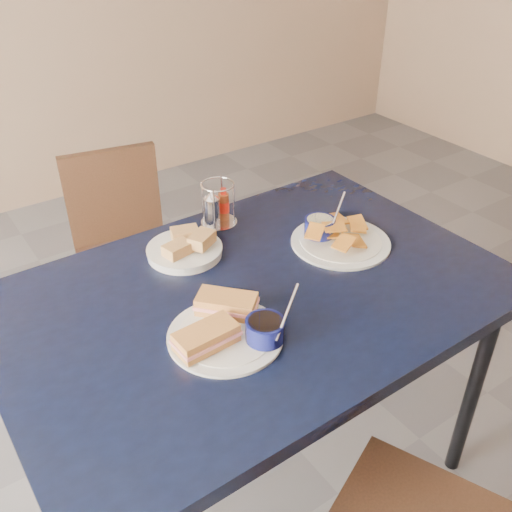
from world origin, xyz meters
TOP-DOWN VIEW (x-y plane):
  - dining_table at (0.20, 0.21)m, footprint 1.29×0.87m
  - chair_far at (0.19, 1.14)m, footprint 0.42×0.41m
  - sandwich_plate at (0.05, 0.10)m, footprint 0.30×0.28m
  - plantain_plate at (0.52, 0.28)m, footprint 0.28×0.28m
  - bread_basket at (0.14, 0.46)m, footprint 0.21×0.21m
  - condiment_caddy at (0.30, 0.55)m, footprint 0.11×0.11m

SIDE VIEW (x-z plane):
  - chair_far at x=0.19m, z-range 0.06..0.83m
  - dining_table at x=0.20m, z-range 0.31..1.06m
  - plantain_plate at x=0.52m, z-range 0.71..0.83m
  - bread_basket at x=0.14m, z-range 0.74..0.80m
  - sandwich_plate at x=0.05m, z-range 0.72..0.83m
  - condiment_caddy at x=0.30m, z-range 0.74..0.87m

